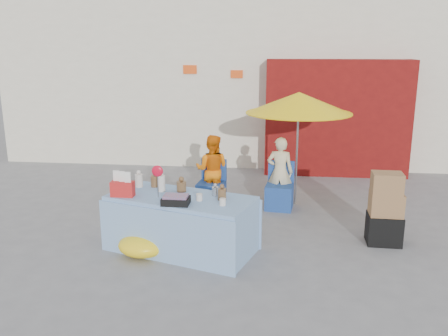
# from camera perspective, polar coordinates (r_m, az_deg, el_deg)

# --- Properties ---
(ground) EXTENTS (80.00, 80.00, 0.00)m
(ground) POSITION_cam_1_polar(r_m,az_deg,el_deg) (7.30, -0.87, -8.80)
(ground) COLOR slate
(ground) RESTS_ON ground
(backdrop) EXTENTS (14.00, 8.00, 7.80)m
(backdrop) POSITION_cam_1_polar(r_m,az_deg,el_deg) (14.17, 5.25, 15.30)
(backdrop) COLOR silver
(backdrop) RESTS_ON ground
(market_table) EXTENTS (2.31, 1.58, 1.28)m
(market_table) POSITION_cam_1_polar(r_m,az_deg,el_deg) (6.89, -5.22, -6.55)
(market_table) COLOR #7EA2CA
(market_table) RESTS_ON ground
(chair_left) EXTENTS (0.53, 0.52, 0.85)m
(chair_left) POSITION_cam_1_polar(r_m,az_deg,el_deg) (8.77, -1.53, -2.97)
(chair_left) COLOR navy
(chair_left) RESTS_ON ground
(chair_right) EXTENTS (0.53, 0.52, 0.85)m
(chair_right) POSITION_cam_1_polar(r_m,az_deg,el_deg) (8.69, 6.68, -3.23)
(chair_right) COLOR navy
(chair_right) RESTS_ON ground
(vendor_orange) EXTENTS (0.69, 0.57, 1.31)m
(vendor_orange) POSITION_cam_1_polar(r_m,az_deg,el_deg) (8.78, -1.44, -0.21)
(vendor_orange) COLOR orange
(vendor_orange) RESTS_ON ground
(vendor_beige) EXTENTS (0.51, 0.37, 1.30)m
(vendor_beige) POSITION_cam_1_polar(r_m,az_deg,el_deg) (8.71, 6.74, -0.48)
(vendor_beige) COLOR beige
(vendor_beige) RESTS_ON ground
(umbrella) EXTENTS (1.90, 1.90, 2.09)m
(umbrella) POSITION_cam_1_polar(r_m,az_deg,el_deg) (8.63, 8.99, 7.70)
(umbrella) COLOR gray
(umbrella) RESTS_ON ground
(box_stack) EXTENTS (0.51, 0.42, 1.10)m
(box_stack) POSITION_cam_1_polar(r_m,az_deg,el_deg) (7.44, 18.83, -4.95)
(box_stack) COLOR black
(box_stack) RESTS_ON ground
(tarp_bundle) EXTENTS (0.81, 0.70, 0.32)m
(tarp_bundle) POSITION_cam_1_polar(r_m,az_deg,el_deg) (6.86, -9.72, -9.14)
(tarp_bundle) COLOR yellow
(tarp_bundle) RESTS_ON ground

